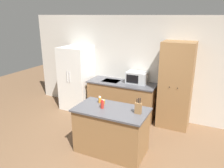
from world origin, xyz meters
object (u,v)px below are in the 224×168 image
object	(u,v)px
microwave	(137,77)
spice_bottle_green_herb	(104,102)
knife_block	(138,108)
fire_extinguisher	(64,97)
pantry_cabinet	(176,86)
refrigerator	(77,78)
spice_bottle_tall_dark	(102,104)
spice_bottle_short_red	(103,103)
spice_bottle_amber_oil	(100,100)

from	to	relation	value
microwave	spice_bottle_green_herb	bearing A→B (deg)	-95.54
knife_block	fire_extinguisher	distance (m)	3.45
microwave	spice_bottle_green_herb	size ratio (longest dim) A/B	5.38
pantry_cabinet	fire_extinguisher	xyz separation A→B (m)	(-3.31, 0.03, -0.84)
refrigerator	spice_bottle_green_herb	bearing A→B (deg)	-41.16
spice_bottle_tall_dark	microwave	bearing A→B (deg)	87.10
spice_bottle_tall_dark	refrigerator	bearing A→B (deg)	136.37
pantry_cabinet	fire_extinguisher	distance (m)	3.41
spice_bottle_green_herb	fire_extinguisher	size ratio (longest dim) A/B	0.24
microwave	spice_bottle_green_herb	world-z (taller)	microwave
fire_extinguisher	microwave	bearing A→B (deg)	1.40
knife_block	spice_bottle_short_red	world-z (taller)	knife_block
knife_block	pantry_cabinet	bearing A→B (deg)	76.47
spice_bottle_green_herb	spice_bottle_tall_dark	bearing A→B (deg)	-71.39
spice_bottle_green_herb	spice_bottle_short_red	bearing A→B (deg)	-80.22
microwave	fire_extinguisher	bearing A→B (deg)	-178.60
spice_bottle_green_herb	spice_bottle_amber_oil	bearing A→B (deg)	164.00
microwave	refrigerator	bearing A→B (deg)	-174.61
pantry_cabinet	microwave	distance (m)	0.99
pantry_cabinet	spice_bottle_short_red	bearing A→B (deg)	-126.29
spice_bottle_short_red	microwave	bearing A→B (deg)	85.06
knife_block	spice_bottle_short_red	bearing A→B (deg)	175.88
knife_block	fire_extinguisher	size ratio (longest dim) A/B	0.74
refrigerator	fire_extinguisher	size ratio (longest dim) A/B	4.37
knife_block	fire_extinguisher	xyz separation A→B (m)	(-2.93, 1.62, -0.84)
spice_bottle_green_herb	microwave	bearing A→B (deg)	84.46
refrigerator	knife_block	distance (m)	2.80
microwave	spice_bottle_short_red	size ratio (longest dim) A/B	4.49
knife_block	spice_bottle_amber_oil	xyz separation A→B (m)	(-0.86, 0.15, -0.04)
microwave	spice_bottle_amber_oil	distance (m)	1.55
spice_bottle_short_red	spice_bottle_amber_oil	distance (m)	0.15
knife_block	spice_bottle_short_red	distance (m)	0.75
knife_block	spice_bottle_amber_oil	size ratio (longest dim) A/B	2.21
refrigerator	pantry_cabinet	distance (m)	2.74
spice_bottle_green_herb	pantry_cabinet	bearing A→B (deg)	52.28
spice_bottle_short_red	fire_extinguisher	size ratio (longest dim) A/B	0.29
spice_bottle_amber_oil	fire_extinguisher	world-z (taller)	spice_bottle_amber_oil
microwave	spice_bottle_amber_oil	size ratio (longest dim) A/B	3.82
refrigerator	knife_block	bearing A→B (deg)	-32.73
refrigerator	spice_bottle_green_herb	distance (m)	2.12
pantry_cabinet	fire_extinguisher	bearing A→B (deg)	179.48
spice_bottle_amber_oil	spice_bottle_green_herb	distance (m)	0.11
refrigerator	spice_bottle_amber_oil	bearing A→B (deg)	-42.48
refrigerator	spice_bottle_short_red	bearing A→B (deg)	-42.23
pantry_cabinet	spice_bottle_green_herb	bearing A→B (deg)	-127.72
knife_block	spice_bottle_tall_dark	size ratio (longest dim) A/B	1.87
spice_bottle_tall_dark	spice_bottle_amber_oil	world-z (taller)	spice_bottle_tall_dark
refrigerator	spice_bottle_short_red	distance (m)	2.17
knife_block	spice_bottle_tall_dark	world-z (taller)	knife_block
fire_extinguisher	spice_bottle_short_red	bearing A→B (deg)	-35.66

